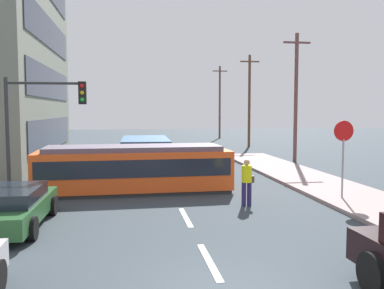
% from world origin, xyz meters
% --- Properties ---
extents(ground_plane, '(120.00, 120.00, 0.00)m').
position_xyz_m(ground_plane, '(0.00, 10.00, 0.00)').
color(ground_plane, '#333C43').
extents(sidewalk_curb_right, '(3.20, 36.00, 0.14)m').
position_xyz_m(sidewalk_curb_right, '(6.80, 6.00, 0.07)').
color(sidewalk_curb_right, gray).
rests_on(sidewalk_curb_right, ground).
extents(lane_stripe_1, '(0.16, 2.40, 0.01)m').
position_xyz_m(lane_stripe_1, '(0.00, 2.00, 0.01)').
color(lane_stripe_1, silver).
rests_on(lane_stripe_1, ground).
extents(lane_stripe_2, '(0.16, 2.40, 0.01)m').
position_xyz_m(lane_stripe_2, '(0.00, 6.00, 0.01)').
color(lane_stripe_2, silver).
rests_on(lane_stripe_2, ground).
extents(lane_stripe_3, '(0.16, 2.40, 0.01)m').
position_xyz_m(lane_stripe_3, '(0.00, 16.57, 0.01)').
color(lane_stripe_3, silver).
rests_on(lane_stripe_3, ground).
extents(lane_stripe_4, '(0.16, 2.40, 0.01)m').
position_xyz_m(lane_stripe_4, '(0.00, 22.57, 0.01)').
color(lane_stripe_4, silver).
rests_on(lane_stripe_4, ground).
extents(streetcar_tram, '(8.02, 2.80, 1.93)m').
position_xyz_m(streetcar_tram, '(-1.55, 10.57, 1.00)').
color(streetcar_tram, '#F5541D').
rests_on(streetcar_tram, ground).
extents(city_bus, '(2.65, 5.67, 1.87)m').
position_xyz_m(city_bus, '(-0.87, 16.28, 1.07)').
color(city_bus, '#2C537D').
rests_on(city_bus, ground).
extents(pedestrian_crossing, '(0.45, 0.36, 1.67)m').
position_xyz_m(pedestrian_crossing, '(2.37, 7.32, 0.94)').
color(pedestrian_crossing, '#291F54').
rests_on(pedestrian_crossing, ground).
extents(parked_sedan_mid, '(2.00, 4.59, 1.19)m').
position_xyz_m(parked_sedan_mid, '(-5.12, 5.55, 0.62)').
color(parked_sedan_mid, '#2A5A2D').
rests_on(parked_sedan_mid, ground).
extents(stop_sign, '(0.76, 0.07, 2.88)m').
position_xyz_m(stop_sign, '(6.12, 7.55, 2.19)').
color(stop_sign, gray).
rests_on(stop_sign, sidewalk_curb_right).
extents(traffic_light_mast, '(2.91, 0.33, 4.59)m').
position_xyz_m(traffic_light_mast, '(-4.95, 9.13, 3.25)').
color(traffic_light_mast, '#333333').
rests_on(traffic_light_mast, ground).
extents(utility_pole_mid, '(1.80, 0.24, 8.37)m').
position_xyz_m(utility_pole_mid, '(9.05, 19.35, 4.37)').
color(utility_pole_mid, brown).
rests_on(utility_pole_mid, ground).
extents(utility_pole_far, '(1.80, 0.24, 8.48)m').
position_xyz_m(utility_pole_far, '(9.32, 31.09, 4.42)').
color(utility_pole_far, brown).
rests_on(utility_pole_far, ground).
extents(utility_pole_distant, '(1.80, 0.24, 8.76)m').
position_xyz_m(utility_pole_distant, '(9.27, 43.74, 4.56)').
color(utility_pole_distant, brown).
rests_on(utility_pole_distant, ground).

